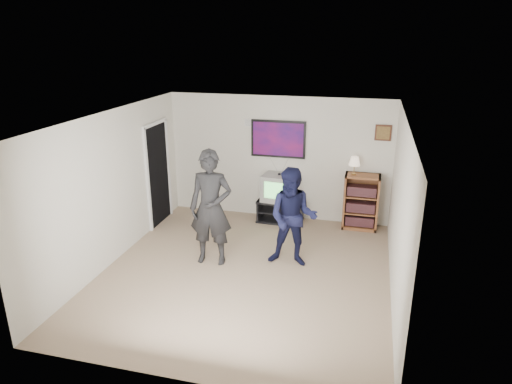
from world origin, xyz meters
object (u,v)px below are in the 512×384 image
at_px(bookshelf, 361,202).
at_px(person_tall, 211,208).
at_px(media_stand, 280,211).
at_px(person_short, 293,218).
at_px(crt_television, 279,188).

height_order(bookshelf, person_tall, person_tall).
xyz_separation_m(media_stand, person_short, (0.55, -1.75, 0.60)).
bearing_deg(media_stand, person_short, -71.28).
relative_size(person_tall, person_short, 1.16).
height_order(person_tall, person_short, person_tall).
xyz_separation_m(person_tall, person_short, (1.31, 0.24, -0.13)).
relative_size(bookshelf, person_tall, 0.57).
xyz_separation_m(crt_television, person_tall, (-0.73, -1.99, 0.24)).
xyz_separation_m(media_stand, crt_television, (-0.03, -0.00, 0.49)).
relative_size(media_stand, person_short, 0.55).
xyz_separation_m(media_stand, person_tall, (-0.76, -1.99, 0.74)).
bearing_deg(media_stand, bookshelf, 3.13).
bearing_deg(person_tall, crt_television, 64.55).
relative_size(bookshelf, person_short, 0.66).
height_order(bookshelf, person_short, person_short).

